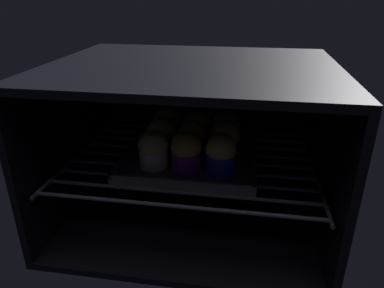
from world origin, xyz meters
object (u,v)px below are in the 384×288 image
(baking_tray, at_px, (192,155))
(muffin_row0_col2, at_px, (221,154))
(muffin_row1_col0, at_px, (161,136))
(muffin_row1_col1, at_px, (190,138))
(muffin_row1_col2, at_px, (225,139))
(muffin_row2_col0, at_px, (168,124))
(muffin_row2_col2, at_px, (226,128))
(muffin_row0_col1, at_px, (187,151))
(muffin_row0_col0, at_px, (154,150))
(muffin_row2_col1, at_px, (198,127))

(baking_tray, bearing_deg, muffin_row0_col2, -46.39)
(muffin_row1_col0, relative_size, muffin_row1_col1, 0.98)
(muffin_row1_col0, bearing_deg, muffin_row1_col2, -0.47)
(muffin_row2_col0, bearing_deg, muffin_row2_col2, -0.32)
(muffin_row0_col2, distance_m, muffin_row2_col0, 0.20)
(muffin_row0_col2, bearing_deg, muffin_row0_col1, -179.35)
(muffin_row1_col1, relative_size, muffin_row2_col0, 0.97)
(muffin_row1_col1, bearing_deg, muffin_row0_col2, -43.78)
(muffin_row0_col0, bearing_deg, muffin_row1_col1, 46.85)
(muffin_row0_col1, xyz_separation_m, muffin_row1_col0, (-0.07, 0.07, -0.00))
(baking_tray, bearing_deg, muffin_row0_col1, -88.30)
(muffin_row1_col1, distance_m, muffin_row1_col2, 0.08)
(muffin_row0_col1, bearing_deg, muffin_row1_col2, 45.26)
(muffin_row1_col2, relative_size, muffin_row2_col2, 1.02)
(baking_tray, bearing_deg, muffin_row1_col2, -2.70)
(muffin_row2_col2, bearing_deg, baking_tray, -135.59)
(baking_tray, height_order, muffin_row2_col2, muffin_row2_col2)
(muffin_row0_col2, xyz_separation_m, muffin_row1_col2, (0.00, 0.07, 0.00))
(muffin_row2_col1, height_order, muffin_row2_col2, muffin_row2_col2)
(baking_tray, relative_size, muffin_row1_col2, 3.28)
(muffin_row2_col2, bearing_deg, muffin_row0_col1, -115.29)
(muffin_row1_col2, height_order, muffin_row2_col2, muffin_row1_col2)
(muffin_row0_col1, bearing_deg, muffin_row1_col1, 94.44)
(muffin_row0_col0, height_order, muffin_row0_col2, muffin_row0_col2)
(muffin_row2_col0, relative_size, muffin_row2_col1, 1.07)
(muffin_row1_col0, xyz_separation_m, muffin_row2_col0, (-0.00, 0.07, 0.00))
(muffin_row1_col0, relative_size, muffin_row2_col1, 1.03)
(baking_tray, distance_m, muffin_row2_col2, 0.11)
(muffin_row0_col0, bearing_deg, muffin_row1_col2, 26.11)
(muffin_row0_col0, bearing_deg, muffin_row0_col2, -0.52)
(muffin_row0_col0, bearing_deg, muffin_row2_col2, 45.58)
(muffin_row1_col2, relative_size, muffin_row2_col0, 1.03)
(muffin_row2_col0, bearing_deg, muffin_row1_col0, -89.18)
(muffin_row0_col2, xyz_separation_m, muffin_row2_col1, (-0.07, 0.14, -0.00))
(muffin_row0_col2, distance_m, muffin_row1_col2, 0.07)
(muffin_row1_col0, height_order, muffin_row2_col1, muffin_row1_col0)
(muffin_row1_col0, height_order, muffin_row2_col0, muffin_row2_col0)
(baking_tray, bearing_deg, muffin_row1_col1, -135.67)
(muffin_row0_col0, distance_m, muffin_row2_col1, 0.16)
(muffin_row2_col1, bearing_deg, muffin_row1_col0, -135.42)
(muffin_row2_col2, bearing_deg, muffin_row2_col0, 179.68)
(muffin_row1_col1, bearing_deg, muffin_row2_col1, 85.57)
(muffin_row2_col1, bearing_deg, muffin_row2_col2, -0.28)
(muffin_row0_col2, height_order, muffin_row1_col1, muffin_row0_col2)
(baking_tray, distance_m, muffin_row1_col0, 0.08)
(baking_tray, bearing_deg, muffin_row2_col2, 44.41)
(muffin_row0_col0, xyz_separation_m, muffin_row2_col1, (0.07, 0.14, -0.00))
(baking_tray, distance_m, muffin_row0_col1, 0.09)
(muffin_row0_col0, height_order, muffin_row2_col2, muffin_row2_col2)
(muffin_row0_col1, relative_size, muffin_row1_col1, 1.01)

